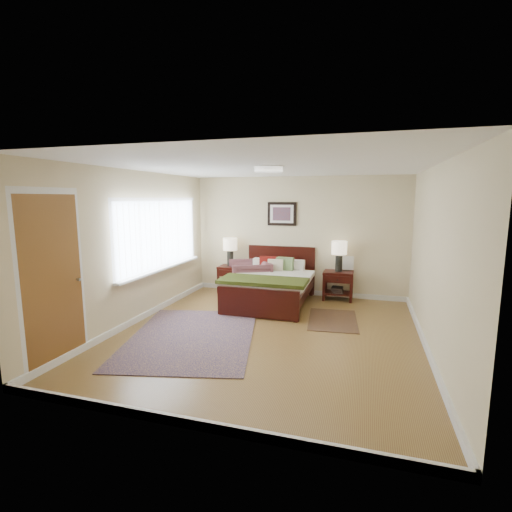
# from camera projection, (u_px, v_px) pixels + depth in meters

# --- Properties ---
(floor) EXTENTS (5.00, 5.00, 0.00)m
(floor) POSITION_uv_depth(u_px,v_px,m) (268.00, 334.00, 5.67)
(floor) COLOR olive
(floor) RESTS_ON ground
(back_wall) EXTENTS (4.50, 0.04, 2.50)m
(back_wall) POSITION_uv_depth(u_px,v_px,m) (298.00, 236.00, 7.84)
(back_wall) COLOR beige
(back_wall) RESTS_ON ground
(front_wall) EXTENTS (4.50, 0.04, 2.50)m
(front_wall) POSITION_uv_depth(u_px,v_px,m) (193.00, 295.00, 3.11)
(front_wall) COLOR beige
(front_wall) RESTS_ON ground
(left_wall) EXTENTS (0.04, 5.00, 2.50)m
(left_wall) POSITION_uv_depth(u_px,v_px,m) (136.00, 247.00, 6.11)
(left_wall) COLOR beige
(left_wall) RESTS_ON ground
(right_wall) EXTENTS (0.04, 5.00, 2.50)m
(right_wall) POSITION_uv_depth(u_px,v_px,m) (434.00, 260.00, 4.84)
(right_wall) COLOR beige
(right_wall) RESTS_ON ground
(ceiling) EXTENTS (4.50, 5.00, 0.02)m
(ceiling) POSITION_uv_depth(u_px,v_px,m) (269.00, 166.00, 5.28)
(ceiling) COLOR white
(ceiling) RESTS_ON back_wall
(window) EXTENTS (0.11, 2.72, 1.32)m
(window) POSITION_uv_depth(u_px,v_px,m) (161.00, 236.00, 6.74)
(window) COLOR silver
(window) RESTS_ON left_wall
(door) EXTENTS (0.06, 1.00, 2.18)m
(door) POSITION_uv_depth(u_px,v_px,m) (53.00, 280.00, 4.48)
(door) COLOR silver
(door) RESTS_ON ground
(ceil_fixture) EXTENTS (0.44, 0.44, 0.08)m
(ceil_fixture) POSITION_uv_depth(u_px,v_px,m) (269.00, 169.00, 5.29)
(ceil_fixture) COLOR white
(ceil_fixture) RESTS_ON ceiling
(bed) EXTENTS (1.57, 1.88, 1.01)m
(bed) POSITION_uv_depth(u_px,v_px,m) (271.00, 280.00, 7.19)
(bed) COLOR black
(bed) RESTS_ON ground
(wall_art) EXTENTS (0.62, 0.05, 0.50)m
(wall_art) POSITION_uv_depth(u_px,v_px,m) (282.00, 214.00, 7.84)
(wall_art) COLOR black
(wall_art) RESTS_ON back_wall
(nightstand_left) EXTENTS (0.48, 0.44, 0.58)m
(nightstand_left) POSITION_uv_depth(u_px,v_px,m) (230.00, 271.00, 8.14)
(nightstand_left) COLOR black
(nightstand_left) RESTS_ON ground
(nightstand_right) EXTENTS (0.59, 0.44, 0.58)m
(nightstand_right) POSITION_uv_depth(u_px,v_px,m) (338.00, 282.00, 7.50)
(nightstand_right) COLOR black
(nightstand_right) RESTS_ON ground
(lamp_left) EXTENTS (0.30, 0.30, 0.61)m
(lamp_left) POSITION_uv_depth(u_px,v_px,m) (230.00, 247.00, 8.07)
(lamp_left) COLOR black
(lamp_left) RESTS_ON nightstand_left
(lamp_right) EXTENTS (0.30, 0.30, 0.61)m
(lamp_right) POSITION_uv_depth(u_px,v_px,m) (339.00, 251.00, 7.42)
(lamp_right) COLOR black
(lamp_right) RESTS_ON nightstand_right
(armchair) EXTENTS (1.11, 1.10, 0.77)m
(armchair) POSITION_uv_depth(u_px,v_px,m) (250.00, 278.00, 7.76)
(armchair) COLOR brown
(armchair) RESTS_ON ground
(rug_persian) EXTENTS (2.31, 2.86, 0.01)m
(rug_persian) POSITION_uv_depth(u_px,v_px,m) (192.00, 336.00, 5.54)
(rug_persian) COLOR #0D0C40
(rug_persian) RESTS_ON ground
(rug_navy) EXTENTS (0.90, 1.26, 0.01)m
(rug_navy) POSITION_uv_depth(u_px,v_px,m) (333.00, 320.00, 6.29)
(rug_navy) COLOR black
(rug_navy) RESTS_ON ground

